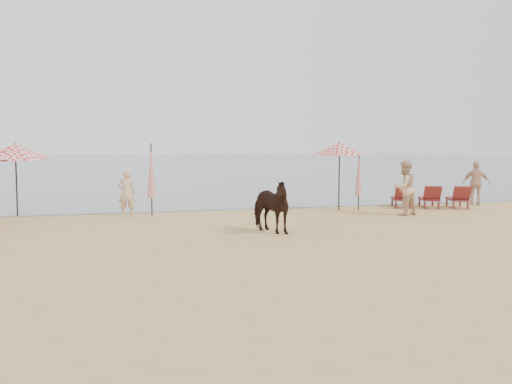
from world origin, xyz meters
TOP-DOWN VIEW (x-y plane):
  - ground at (0.00, 0.00)m, footprint 120.00×120.00m
  - sea at (0.00, 80.00)m, footprint 160.00×140.00m
  - lounger_cluster_right at (8.11, 8.62)m, footprint 3.24×2.61m
  - umbrella_open_left_b at (-7.18, 10.04)m, footprint 2.07×2.11m
  - umbrella_open_right at (4.34, 8.87)m, footprint 2.13×2.13m
  - umbrella_closed_left at (-2.66, 9.19)m, footprint 0.31×0.31m
  - umbrella_closed_right at (5.00, 8.54)m, footprint 0.28×0.28m
  - cow at (0.17, 4.28)m, footprint 1.40×1.96m
  - beachgoer_left at (-3.52, 9.08)m, footprint 0.61×0.41m
  - beachgoer_right_a at (5.96, 6.86)m, footprint 1.09×0.94m
  - beachgoer_right_b at (10.56, 9.10)m, footprint 1.15×0.93m

SIDE VIEW (x-z plane):
  - ground at x=0.00m, z-range 0.00..0.00m
  - sea at x=0.00m, z-range -0.03..0.03m
  - lounger_cluster_right at x=8.11m, z-range 0.12..0.74m
  - cow at x=0.17m, z-range 0.00..1.51m
  - beachgoer_left at x=-3.52m, z-range 0.00..1.64m
  - beachgoer_right_b at x=10.56m, z-range 0.00..1.82m
  - beachgoer_right_a at x=5.96m, z-range 0.00..1.94m
  - umbrella_closed_right at x=5.00m, z-range 0.26..2.52m
  - umbrella_closed_left at x=-2.66m, z-range 0.29..2.83m
  - umbrella_open_left_b at x=-7.18m, z-range 0.97..3.61m
  - umbrella_open_right at x=4.34m, z-range 1.04..3.63m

